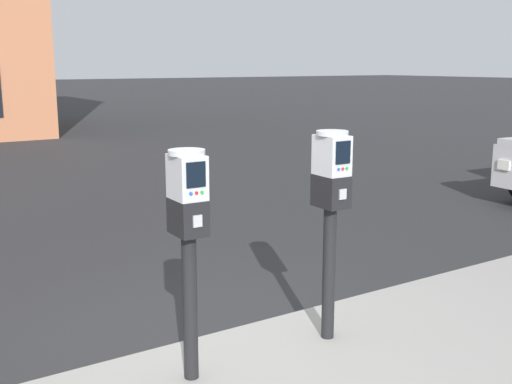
# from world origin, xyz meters

# --- Properties ---
(ground_plane) EXTENTS (160.00, 160.00, 0.00)m
(ground_plane) POSITION_xyz_m (0.00, 0.00, 0.00)
(ground_plane) COLOR #28282B
(parking_meter_near_kerb) EXTENTS (0.22, 0.25, 1.43)m
(parking_meter_near_kerb) POSITION_xyz_m (-0.36, -0.30, 1.12)
(parking_meter_near_kerb) COLOR black
(parking_meter_near_kerb) RESTS_ON sidewalk_slab
(parking_meter_twin_adjacent) EXTENTS (0.22, 0.25, 1.47)m
(parking_meter_twin_adjacent) POSITION_xyz_m (0.72, -0.30, 1.16)
(parking_meter_twin_adjacent) COLOR black
(parking_meter_twin_adjacent) RESTS_ON sidewalk_slab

